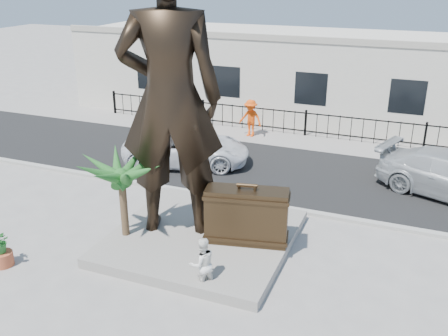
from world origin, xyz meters
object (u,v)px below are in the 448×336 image
object	(u,v)px
tourist	(202,264)
suitcase	(247,216)
statue	(170,98)
car_white	(187,148)

from	to	relation	value
tourist	suitcase	bearing A→B (deg)	-145.76
statue	car_white	xyz separation A→B (m)	(-2.29, 5.58, -3.61)
tourist	car_white	distance (m)	8.83
statue	suitcase	size ratio (longest dim) A/B	3.45
statue	car_white	bearing A→B (deg)	-87.40
statue	car_white	distance (m)	7.03
car_white	tourist	bearing A→B (deg)	-169.87
statue	tourist	world-z (taller)	statue
statue	tourist	bearing A→B (deg)	111.25
suitcase	car_white	distance (m)	7.26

